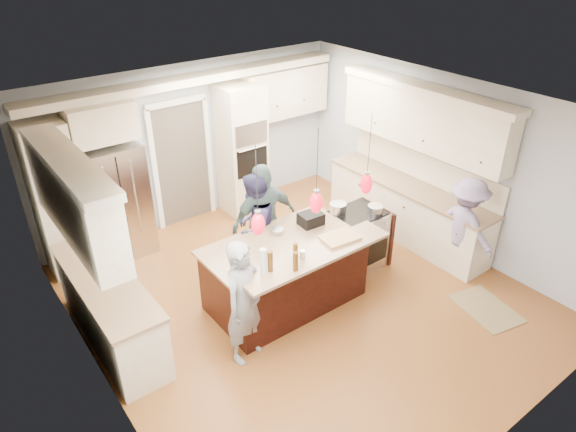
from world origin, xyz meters
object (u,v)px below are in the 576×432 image
kitchen_island (286,272)px  person_bar_end (245,302)px  person_far_left (254,227)px  island_range (358,238)px  refrigerator (116,201)px

kitchen_island → person_bar_end: (-0.99, -0.52, 0.31)m
person_far_left → island_range: bearing=125.5°
kitchen_island → person_bar_end: 1.16m
kitchen_island → person_bar_end: bearing=-152.1°
person_far_left → kitchen_island: bearing=60.6°
kitchen_island → island_range: kitchen_island is taller
kitchen_island → person_far_left: size_ratio=1.28×
person_bar_end → refrigerator: bearing=76.7°
person_bar_end → person_far_left: size_ratio=0.98×
island_range → kitchen_island: bearing=-176.9°
refrigerator → island_range: (2.71, -2.49, -0.44)m
refrigerator → island_range: size_ratio=1.96×
refrigerator → person_far_left: (1.33, -1.79, -0.08)m
refrigerator → person_far_left: size_ratio=1.10×
island_range → person_far_left: bearing=153.1°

